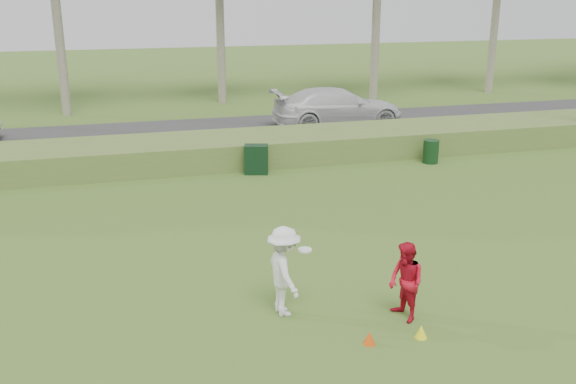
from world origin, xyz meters
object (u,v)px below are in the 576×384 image
object	(u,v)px
player_white	(284,271)
utility_cabinet	(256,159)
cone_orange	(369,338)
cone_yellow	(421,331)
player_red	(406,282)
car_right	(338,107)
trash_bin	(431,151)

from	to	relation	value
player_white	utility_cabinet	bearing A→B (deg)	-14.52
cone_orange	cone_yellow	size ratio (longest dim) A/B	0.97
player_red	cone_yellow	xyz separation A→B (m)	(-0.00, -0.71, -0.63)
player_red	cone_orange	xyz separation A→B (m)	(-0.97, -0.66, -0.64)
player_white	car_right	xyz separation A→B (m)	(6.84, 16.01, 0.04)
player_white	trash_bin	bearing A→B (deg)	-45.16
utility_cabinet	car_right	distance (m)	8.23
player_white	trash_bin	xyz separation A→B (m)	(7.94, 9.33, -0.46)
cone_yellow	utility_cabinet	size ratio (longest dim) A/B	0.25
player_white	cone_yellow	distance (m)	2.70
utility_cabinet	trash_bin	world-z (taller)	utility_cabinet
cone_orange	trash_bin	size ratio (longest dim) A/B	0.29
trash_bin	player_red	bearing A→B (deg)	-119.89
player_white	car_right	distance (m)	17.41
cone_yellow	utility_cabinet	bearing A→B (deg)	92.27
car_right	cone_orange	bearing A→B (deg)	162.95
cone_orange	car_right	xyz separation A→B (m)	(5.70, 17.50, 0.79)
cone_orange	utility_cabinet	distance (m)	11.14
trash_bin	car_right	size ratio (longest dim) A/B	0.14
trash_bin	cone_yellow	bearing A→B (deg)	-118.28
player_white	cone_yellow	size ratio (longest dim) A/B	7.10
trash_bin	car_right	xyz separation A→B (m)	(-1.10, 6.69, 0.49)
utility_cabinet	car_right	bearing A→B (deg)	66.60
utility_cabinet	trash_bin	xyz separation A→B (m)	(6.28, -0.31, -0.08)
cone_yellow	utility_cabinet	xyz separation A→B (m)	(-0.44, 11.16, 0.37)
player_white	utility_cabinet	world-z (taller)	player_white
cone_orange	car_right	world-z (taller)	car_right
player_red	cone_orange	bearing A→B (deg)	-65.88
cone_yellow	trash_bin	distance (m)	12.33
cone_orange	trash_bin	xyz separation A→B (m)	(6.81, 10.81, 0.29)
trash_bin	car_right	world-z (taller)	car_right
cone_yellow	car_right	xyz separation A→B (m)	(4.74, 17.55, 0.78)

